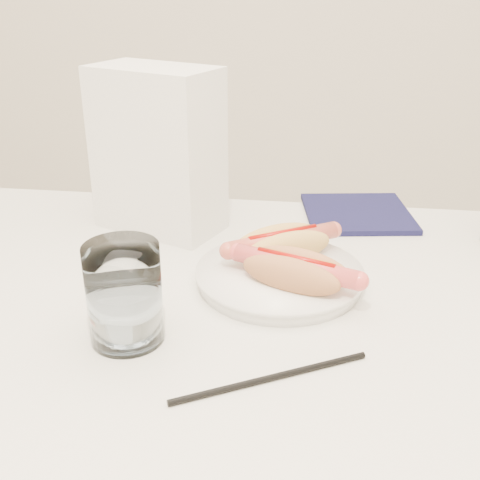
# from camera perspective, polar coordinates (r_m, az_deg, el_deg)

# --- Properties ---
(table) EXTENTS (1.20, 0.80, 0.75)m
(table) POSITION_cam_1_polar(r_m,az_deg,el_deg) (0.75, 0.61, -11.50)
(table) COLOR silver
(table) RESTS_ON ground
(plate) EXTENTS (0.23, 0.23, 0.02)m
(plate) POSITION_cam_1_polar(r_m,az_deg,el_deg) (0.79, 3.80, -3.65)
(plate) COLOR white
(plate) RESTS_ON table
(hotdog_left) EXTENTS (0.15, 0.12, 0.04)m
(hotdog_left) POSITION_cam_1_polar(r_m,az_deg,el_deg) (0.81, 4.11, -0.43)
(hotdog_left) COLOR #DEAD58
(hotdog_left) RESTS_ON plate
(hotdog_right) EXTENTS (0.16, 0.11, 0.04)m
(hotdog_right) POSITION_cam_1_polar(r_m,az_deg,el_deg) (0.74, 5.32, -2.96)
(hotdog_right) COLOR #BE794A
(hotdog_right) RESTS_ON plate
(water_glass) EXTENTS (0.08, 0.08, 0.11)m
(water_glass) POSITION_cam_1_polar(r_m,az_deg,el_deg) (0.66, -11.02, -5.08)
(water_glass) COLOR silver
(water_glass) RESTS_ON table
(chopstick_near) EXTENTS (0.19, 0.11, 0.01)m
(chopstick_near) POSITION_cam_1_polar(r_m,az_deg,el_deg) (0.62, 3.02, -13.04)
(chopstick_near) COLOR black
(chopstick_near) RESTS_ON table
(napkin_box) EXTENTS (0.22, 0.17, 0.25)m
(napkin_box) POSITION_cam_1_polar(r_m,az_deg,el_deg) (0.93, -7.90, 8.46)
(napkin_box) COLOR white
(napkin_box) RESTS_ON table
(navy_napkin) EXTENTS (0.20, 0.20, 0.01)m
(navy_napkin) POSITION_cam_1_polar(r_m,az_deg,el_deg) (1.03, 11.18, 2.53)
(navy_napkin) COLOR #101135
(navy_napkin) RESTS_ON table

